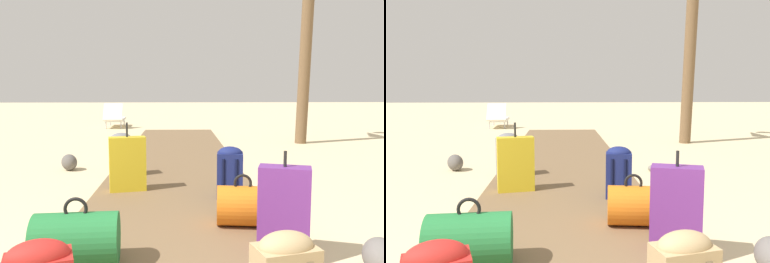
# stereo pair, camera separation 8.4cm
# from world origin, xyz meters

# --- Properties ---
(ground_plane) EXTENTS (60.00, 60.00, 0.00)m
(ground_plane) POSITION_xyz_m (0.00, 4.18, 0.00)
(ground_plane) COLOR beige
(boardwalk) EXTENTS (1.93, 10.44, 0.08)m
(boardwalk) POSITION_xyz_m (0.00, 5.22, 0.04)
(boardwalk) COLOR brown
(boardwalk) RESTS_ON ground
(backpack_navy) EXTENTS (0.31, 0.27, 0.58)m
(backpack_navy) POSITION_xyz_m (0.60, 3.27, 0.38)
(backpack_navy) COLOR navy
(backpack_navy) RESTS_ON boardwalk
(suitcase_purple) EXTENTS (0.42, 0.29, 0.76)m
(suitcase_purple) POSITION_xyz_m (0.82, 1.81, 0.40)
(suitcase_purple) COLOR #6B2D84
(suitcase_purple) RESTS_ON boardwalk
(backpack_grey) EXTENTS (0.37, 0.33, 0.60)m
(backpack_grey) POSITION_xyz_m (-0.78, 4.42, 0.40)
(backpack_grey) COLOR slate
(backpack_grey) RESTS_ON boardwalk
(duffel_bag_green) EXTENTS (0.60, 0.41, 0.48)m
(duffel_bag_green) POSITION_xyz_m (-0.67, 1.62, 0.27)
(duffel_bag_green) COLOR #237538
(duffel_bag_green) RESTS_ON boardwalk
(suitcase_yellow) EXTENTS (0.46, 0.26, 0.82)m
(suitcase_yellow) POSITION_xyz_m (-0.58, 3.61, 0.40)
(suitcase_yellow) COLOR gold
(suitcase_yellow) RESTS_ON boardwalk
(duffel_bag_orange) EXTENTS (0.49, 0.40, 0.47)m
(duffel_bag_orange) POSITION_xyz_m (0.60, 2.38, 0.26)
(duffel_bag_orange) COLOR orange
(duffel_bag_orange) RESTS_ON boardwalk
(lounge_chair) EXTENTS (0.67, 1.55, 0.81)m
(lounge_chair) POSITION_xyz_m (-2.10, 11.97, 0.33)
(lounge_chair) COLOR white
(lounge_chair) RESTS_ON ground
(rock_right_mid) EXTENTS (0.22, 0.23, 0.10)m
(rock_right_mid) POSITION_xyz_m (1.40, 4.98, 0.05)
(rock_right_mid) COLOR gray
(rock_right_mid) RESTS_ON ground
(rock_right_near) EXTENTS (0.33, 0.39, 0.25)m
(rock_right_near) POSITION_xyz_m (1.46, 1.60, 0.13)
(rock_right_near) COLOR slate
(rock_right_near) RESTS_ON ground
(rock_left_mid) EXTENTS (0.37, 0.40, 0.26)m
(rock_left_mid) POSITION_xyz_m (-1.71, 5.18, 0.13)
(rock_left_mid) COLOR #5B5651
(rock_left_mid) RESTS_ON ground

